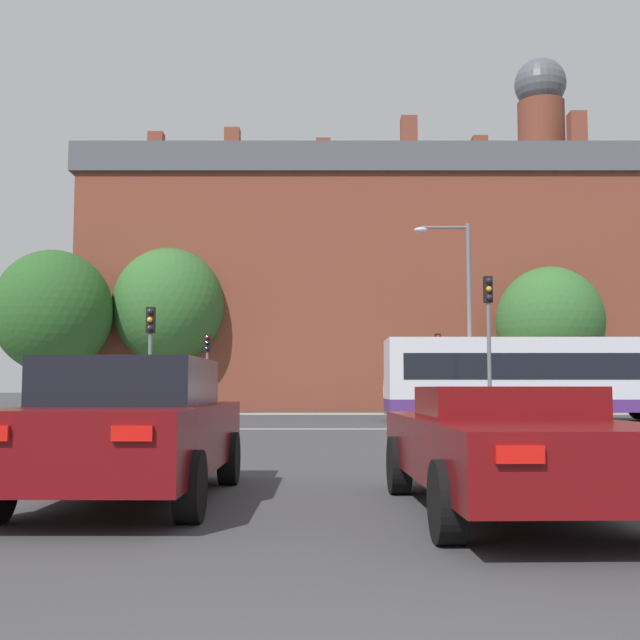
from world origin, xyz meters
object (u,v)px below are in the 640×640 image
Objects in this scene: bus_crossing_lead at (554,377)px; traffic_light_near_right at (491,326)px; pedestrian_waiting at (216,394)px; pedestrian_walking_east at (213,392)px; pedestrian_walking_west at (387,394)px; car_saloon_left at (133,427)px; traffic_light_far_right at (440,359)px; car_roadster_right at (511,446)px; street_lamp_junction at (461,299)px; traffic_light_far_left at (209,360)px; traffic_light_near_left at (152,345)px.

bus_crossing_lead is 2.57× the size of traffic_light_near_right.
pedestrian_walking_east is at bearing 171.42° from pedestrian_waiting.
pedestrian_walking_east is at bearing -90.33° from pedestrian_walking_west.
car_saloon_left is at bearing -25.99° from pedestrian_waiting.
traffic_light_far_right is at bearing 58.18° from pedestrian_waiting.
car_roadster_right is 21.80m from bus_crossing_lead.
street_lamp_junction is 8.12m from pedestrian_walking_west.
car_saloon_left is 0.39× the size of bus_crossing_lead.
car_saloon_left is 27.84m from traffic_light_far_left.
bus_crossing_lead reaches higher than car_roadster_right.
traffic_light_near_left is 11.83m from pedestrian_waiting.
pedestrian_waiting is at bearing 96.17° from car_saloon_left.
traffic_light_far_left is 0.79× the size of traffic_light_near_right.
pedestrian_walking_west is (-2.15, 12.04, -2.14)m from traffic_light_near_right.
traffic_light_far_right is (3.55, 28.56, 1.83)m from car_roadster_right.
bus_crossing_lead is 15.40m from traffic_light_far_left.
traffic_light_far_right is at bearing 88.90° from traffic_light_near_right.
street_lamp_junction is at bearing -103.41° from bus_crossing_lead.
car_saloon_left is at bearing -83.59° from traffic_light_far_left.
street_lamp_junction is at bearing -91.74° from traffic_light_far_right.
car_roadster_right is at bearing -97.09° from traffic_light_far_right.
car_roadster_right is at bearing -98.81° from street_lamp_junction.
pedestrian_waiting is 7.75m from pedestrian_walking_west.
traffic_light_far_right is (10.44, 0.07, 0.01)m from traffic_light_far_left.
traffic_light_far_right reaches higher than pedestrian_waiting.
traffic_light_far_left is at bearing -86.57° from pedestrian_walking_west.
traffic_light_near_right reaches higher than pedestrian_walking_east.
traffic_light_near_right is (7.11, 15.63, 2.28)m from car_saloon_left.
pedestrian_walking_east is at bearing 143.57° from street_lamp_junction.
bus_crossing_lead is 6.95× the size of pedestrian_walking_east.
traffic_light_near_left reaches higher than pedestrian_walking_east.
traffic_light_near_right reaches higher than car_saloon_left.
traffic_light_near_right is 16.20m from pedestrian_walking_east.
traffic_light_near_right is at bearing 65.95° from car_saloon_left.
traffic_light_far_left is at bearing -146.48° from pedestrian_walking_east.
traffic_light_far_right is 2.33× the size of pedestrian_walking_west.
traffic_light_far_right reaches higher than pedestrian_walking_east.
car_saloon_left is 2.93× the size of pedestrian_waiting.
bus_crossing_lead is at bearing 54.17° from traffic_light_near_right.
bus_crossing_lead is 3.20× the size of traffic_light_near_left.
pedestrian_walking_west reaches higher than car_roadster_right.
pedestrian_walking_west is (1.17, 28.55, 0.27)m from car_roadster_right.
pedestrian_waiting reaches higher than car_saloon_left.
traffic_light_far_left is 1.58m from pedestrian_waiting.
pedestrian_waiting is at bearing 129.37° from traffic_light_near_right.
car_saloon_left is 1.27× the size of traffic_light_far_right.
pedestrian_waiting is at bearing -120.80° from bus_crossing_lead.
car_saloon_left is 1.01× the size of traffic_light_near_right.
street_lamp_junction is 4.30× the size of pedestrian_walking_east.
traffic_light_near_right is at bearing -35.83° from bus_crossing_lead.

